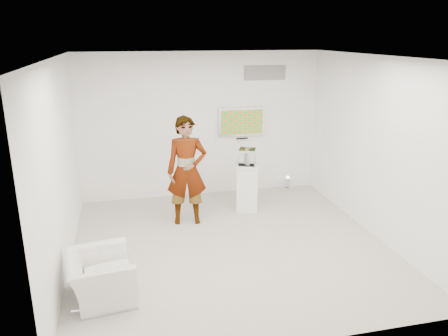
# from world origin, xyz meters

# --- Properties ---
(room) EXTENTS (5.01, 5.01, 3.00)m
(room) POSITION_xyz_m (0.00, 0.00, 1.50)
(room) COLOR beige
(room) RESTS_ON ground
(tv) EXTENTS (1.00, 0.08, 0.60)m
(tv) POSITION_xyz_m (0.85, 2.45, 1.55)
(tv) COLOR silver
(tv) RESTS_ON room
(logo_decal) EXTENTS (0.90, 0.02, 0.30)m
(logo_decal) POSITION_xyz_m (1.35, 2.49, 2.55)
(logo_decal) COLOR gray
(logo_decal) RESTS_ON room
(person) EXTENTS (0.76, 0.55, 1.97)m
(person) POSITION_xyz_m (-0.53, 1.08, 0.98)
(person) COLOR white
(person) RESTS_ON room
(armchair) EXTENTS (0.92, 1.02, 0.60)m
(armchair) POSITION_xyz_m (-1.99, -1.06, 0.30)
(armchair) COLOR white
(armchair) RESTS_ON room
(pedestal) EXTENTS (0.54, 0.54, 0.92)m
(pedestal) POSITION_xyz_m (0.69, 1.43, 0.46)
(pedestal) COLOR white
(pedestal) RESTS_ON room
(floor_uplight) EXTENTS (0.24, 0.24, 0.30)m
(floor_uplight) POSITION_xyz_m (1.90, 2.33, 0.15)
(floor_uplight) COLOR white
(floor_uplight) RESTS_ON room
(vitrine) EXTENTS (0.40, 0.40, 0.30)m
(vitrine) POSITION_xyz_m (0.69, 1.43, 1.07)
(vitrine) COLOR white
(vitrine) RESTS_ON pedestal
(console) EXTENTS (0.05, 0.16, 0.22)m
(console) POSITION_xyz_m (0.69, 1.43, 1.03)
(console) COLOR white
(console) RESTS_ON pedestal
(wii_remote) EXTENTS (0.04, 0.14, 0.04)m
(wii_remote) POSITION_xyz_m (-0.27, 1.20, 1.77)
(wii_remote) COLOR white
(wii_remote) RESTS_ON person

